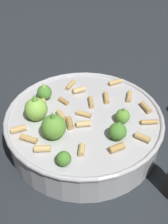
% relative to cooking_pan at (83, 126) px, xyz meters
% --- Properties ---
extents(ground_plane, '(2.40, 2.40, 0.00)m').
position_rel_cooking_pan_xyz_m(ground_plane, '(-0.00, 0.00, -0.04)').
color(ground_plane, '#23282D').
extents(cooking_pan, '(0.33, 0.33, 0.13)m').
position_rel_cooking_pan_xyz_m(cooking_pan, '(0.00, 0.00, 0.00)').
color(cooking_pan, '#B7B7BC').
rests_on(cooking_pan, ground).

